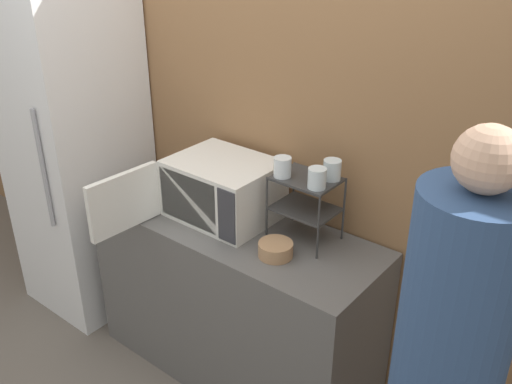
{
  "coord_description": "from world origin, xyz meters",
  "views": [
    {
      "loc": [
        1.59,
        -1.52,
        2.3
      ],
      "look_at": [
        0.12,
        0.31,
        1.12
      ],
      "focal_mm": 40.0,
      "sensor_mm": 36.0,
      "label": 1
    }
  ],
  "objects_px": {
    "dish_rack": "(306,195)",
    "refrigerator": "(78,158)",
    "glass_front_left": "(282,167)",
    "glass_front_right": "(317,178)",
    "glass_back_right": "(332,170)",
    "microwave": "(218,190)",
    "bowl": "(276,250)",
    "person": "(446,370)"
  },
  "relations": [
    {
      "from": "refrigerator",
      "to": "glass_front_left",
      "type": "bearing_deg",
      "value": 4.08
    },
    {
      "from": "microwave",
      "to": "bowl",
      "type": "bearing_deg",
      "value": -14.54
    },
    {
      "from": "dish_rack",
      "to": "glass_front_right",
      "type": "height_order",
      "value": "glass_front_right"
    },
    {
      "from": "dish_rack",
      "to": "refrigerator",
      "type": "height_order",
      "value": "refrigerator"
    },
    {
      "from": "microwave",
      "to": "refrigerator",
      "type": "height_order",
      "value": "refrigerator"
    },
    {
      "from": "dish_rack",
      "to": "person",
      "type": "distance_m",
      "value": 1.04
    },
    {
      "from": "person",
      "to": "glass_front_left",
      "type": "bearing_deg",
      "value": 153.83
    },
    {
      "from": "dish_rack",
      "to": "glass_back_right",
      "type": "height_order",
      "value": "glass_back_right"
    },
    {
      "from": "glass_front_left",
      "to": "refrigerator",
      "type": "xyz_separation_m",
      "value": [
        -1.43,
        -0.1,
        -0.31
      ]
    },
    {
      "from": "dish_rack",
      "to": "bowl",
      "type": "xyz_separation_m",
      "value": [
        -0.01,
        -0.2,
        -0.19
      ]
    },
    {
      "from": "microwave",
      "to": "dish_rack",
      "type": "relative_size",
      "value": 2.53
    },
    {
      "from": "glass_back_right",
      "to": "refrigerator",
      "type": "xyz_separation_m",
      "value": [
        -1.61,
        -0.21,
        -0.31
      ]
    },
    {
      "from": "microwave",
      "to": "refrigerator",
      "type": "distance_m",
      "value": 1.08
    },
    {
      "from": "glass_front_right",
      "to": "bowl",
      "type": "distance_m",
      "value": 0.37
    },
    {
      "from": "glass_front_left",
      "to": "refrigerator",
      "type": "distance_m",
      "value": 1.46
    },
    {
      "from": "microwave",
      "to": "bowl",
      "type": "distance_m",
      "value": 0.47
    },
    {
      "from": "microwave",
      "to": "person",
      "type": "bearing_deg",
      "value": -18.45
    },
    {
      "from": "dish_rack",
      "to": "refrigerator",
      "type": "bearing_deg",
      "value": -174.2
    },
    {
      "from": "glass_back_right",
      "to": "refrigerator",
      "type": "bearing_deg",
      "value": -172.45
    },
    {
      "from": "dish_rack",
      "to": "refrigerator",
      "type": "relative_size",
      "value": 0.16
    },
    {
      "from": "microwave",
      "to": "dish_rack",
      "type": "distance_m",
      "value": 0.47
    },
    {
      "from": "glass_back_right",
      "to": "glass_front_right",
      "type": "bearing_deg",
      "value": -92.07
    },
    {
      "from": "glass_front_right",
      "to": "bowl",
      "type": "bearing_deg",
      "value": -124.65
    },
    {
      "from": "glass_front_right",
      "to": "bowl",
      "type": "xyz_separation_m",
      "value": [
        -0.1,
        -0.15,
        -0.32
      ]
    },
    {
      "from": "person",
      "to": "glass_front_right",
      "type": "bearing_deg",
      "value": 148.95
    },
    {
      "from": "glass_front_right",
      "to": "refrigerator",
      "type": "relative_size",
      "value": 0.05
    },
    {
      "from": "glass_back_right",
      "to": "bowl",
      "type": "xyz_separation_m",
      "value": [
        -0.11,
        -0.26,
        -0.32
      ]
    },
    {
      "from": "bowl",
      "to": "microwave",
      "type": "bearing_deg",
      "value": 165.46
    },
    {
      "from": "dish_rack",
      "to": "refrigerator",
      "type": "xyz_separation_m",
      "value": [
        -1.52,
        -0.15,
        -0.17
      ]
    },
    {
      "from": "dish_rack",
      "to": "glass_front_right",
      "type": "bearing_deg",
      "value": -31.68
    },
    {
      "from": "person",
      "to": "bowl",
      "type": "bearing_deg",
      "value": 159.71
    },
    {
      "from": "glass_front_left",
      "to": "glass_front_right",
      "type": "relative_size",
      "value": 1.0
    },
    {
      "from": "person",
      "to": "refrigerator",
      "type": "xyz_separation_m",
      "value": [
        -2.41,
        0.38,
        -0.07
      ]
    },
    {
      "from": "refrigerator",
      "to": "dish_rack",
      "type": "bearing_deg",
      "value": 5.8
    },
    {
      "from": "glass_front_left",
      "to": "glass_front_right",
      "type": "height_order",
      "value": "same"
    },
    {
      "from": "glass_back_right",
      "to": "person",
      "type": "xyz_separation_m",
      "value": [
        0.79,
        -0.59,
        -0.23
      ]
    },
    {
      "from": "glass_front_left",
      "to": "bowl",
      "type": "distance_m",
      "value": 0.37
    },
    {
      "from": "bowl",
      "to": "glass_front_left",
      "type": "bearing_deg",
      "value": 118.38
    },
    {
      "from": "dish_rack",
      "to": "glass_front_left",
      "type": "height_order",
      "value": "glass_front_left"
    },
    {
      "from": "bowl",
      "to": "refrigerator",
      "type": "height_order",
      "value": "refrigerator"
    },
    {
      "from": "microwave",
      "to": "person",
      "type": "xyz_separation_m",
      "value": [
        1.34,
        -0.45,
        -0.02
      ]
    },
    {
      "from": "glass_back_right",
      "to": "glass_front_right",
      "type": "distance_m",
      "value": 0.11
    }
  ]
}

